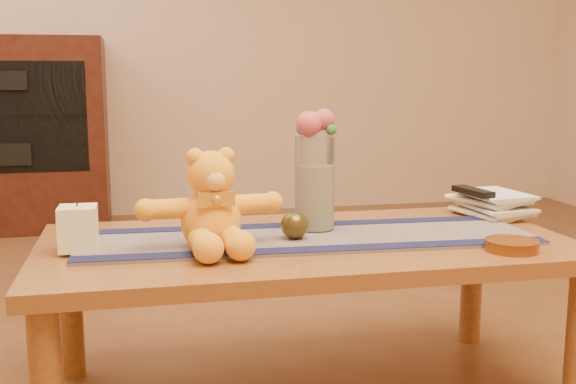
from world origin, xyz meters
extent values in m
plane|color=tan|center=(0.00, 2.75, 1.35)|extent=(5.50, 0.00, 5.50)
cube|color=brown|center=(0.00, 0.00, 0.43)|extent=(1.40, 0.70, 0.04)
cylinder|color=brown|center=(-0.64, 0.29, 0.21)|extent=(0.07, 0.07, 0.41)
cylinder|color=brown|center=(0.64, 0.29, 0.21)|extent=(0.07, 0.07, 0.41)
cube|color=#171B42|center=(0.01, 0.00, 0.45)|extent=(1.21, 0.40, 0.01)
cube|color=#14153D|center=(0.00, -0.14, 0.46)|extent=(1.20, 0.11, 0.00)
cube|color=#14153D|center=(0.01, 0.15, 0.46)|extent=(1.20, 0.11, 0.00)
cube|color=#FDF1BA|center=(-0.58, -0.02, 0.51)|extent=(0.09, 0.09, 0.11)
cylinder|color=black|center=(-0.58, -0.02, 0.57)|extent=(0.00, 0.00, 0.01)
cylinder|color=silver|center=(0.04, 0.08, 0.59)|extent=(0.11, 0.11, 0.26)
cylinder|color=beige|center=(0.04, 0.08, 0.55)|extent=(0.09, 0.09, 0.18)
sphere|color=#CA4759|center=(0.02, 0.07, 0.75)|extent=(0.07, 0.07, 0.07)
sphere|color=#CA4759|center=(0.07, 0.09, 0.76)|extent=(0.06, 0.06, 0.06)
sphere|color=#474B9B|center=(0.05, 0.12, 0.75)|extent=(0.04, 0.04, 0.04)
sphere|color=#474B9B|center=(0.01, 0.10, 0.74)|extent=(0.04, 0.04, 0.04)
sphere|color=#33662D|center=(0.08, 0.06, 0.74)|extent=(0.03, 0.03, 0.03)
sphere|color=#443716|center=(-0.04, -0.02, 0.49)|extent=(0.09, 0.09, 0.07)
imported|color=#F7EDBF|center=(0.56, 0.16, 0.46)|extent=(0.21, 0.25, 0.02)
imported|color=#F7EDBF|center=(0.56, 0.16, 0.48)|extent=(0.18, 0.23, 0.02)
imported|color=#F7EDBF|center=(0.55, 0.16, 0.50)|extent=(0.22, 0.26, 0.02)
imported|color=#F7EDBF|center=(0.56, 0.16, 0.52)|extent=(0.19, 0.24, 0.02)
cube|color=black|center=(0.56, 0.15, 0.54)|extent=(0.07, 0.16, 0.02)
cylinder|color=#BF5914|center=(0.47, -0.23, 0.46)|extent=(0.17, 0.17, 0.03)
camera|label=1|loc=(-0.44, -1.76, 0.88)|focal=43.45mm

